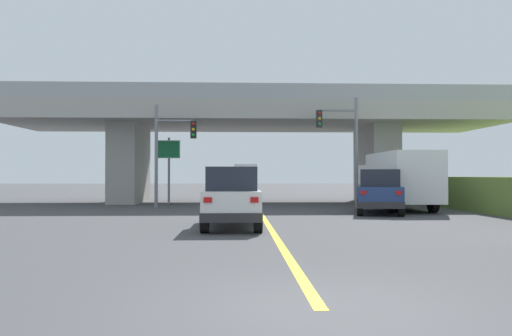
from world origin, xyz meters
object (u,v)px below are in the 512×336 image
object	(u,v)px
suv_lead	(232,197)
traffic_signal_nearside	(344,139)
semi_truck_distant	(245,178)
traffic_signal_farside	(169,145)
highway_sign	(169,156)
box_truck	(398,179)
suv_crossing	(379,191)

from	to	relation	value
suv_lead	traffic_signal_nearside	size ratio (longest dim) A/B	0.77
semi_truck_distant	traffic_signal_farside	bearing A→B (deg)	-100.06
traffic_signal_nearside	highway_sign	distance (m)	10.67
suv_lead	box_truck	xyz separation A→B (m)	(8.41, 8.37, 0.54)
suv_lead	box_truck	size ratio (longest dim) A/B	0.64
traffic_signal_farside	semi_truck_distant	xyz separation A→B (m)	(4.55, 25.62, -1.89)
traffic_signal_nearside	semi_truck_distant	bearing A→B (deg)	101.22
suv_crossing	suv_lead	bearing A→B (deg)	-124.68
traffic_signal_farside	traffic_signal_nearside	bearing A→B (deg)	0.43
semi_truck_distant	traffic_signal_nearside	bearing A→B (deg)	-78.78
box_truck	suv_crossing	bearing A→B (deg)	-124.23
traffic_signal_farside	highway_sign	world-z (taller)	traffic_signal_farside
box_truck	semi_truck_distant	world-z (taller)	semi_truck_distant
suv_lead	traffic_signal_farside	bearing A→B (deg)	108.83
suv_crossing	box_truck	size ratio (longest dim) A/B	0.67
suv_crossing	semi_truck_distant	bearing A→B (deg)	114.84
suv_crossing	traffic_signal_farside	world-z (taller)	traffic_signal_farside
box_truck	highway_sign	distance (m)	13.62
suv_lead	suv_crossing	distance (m)	8.93
suv_lead	suv_crossing	world-z (taller)	same
suv_lead	traffic_signal_nearside	distance (m)	12.39
box_truck	semi_truck_distant	distance (m)	28.59
box_truck	highway_sign	bearing A→B (deg)	156.59
suv_crossing	highway_sign	xyz separation A→B (m)	(-10.75, 7.87, 1.93)
semi_truck_distant	highway_sign	bearing A→B (deg)	-102.78
box_truck	traffic_signal_farside	xyz separation A→B (m)	(-11.94, 2.00, 1.89)
suv_crossing	box_truck	world-z (taller)	box_truck
traffic_signal_nearside	highway_sign	size ratio (longest dim) A/B	1.49
traffic_signal_farside	semi_truck_distant	size ratio (longest dim) A/B	0.87
suv_lead	traffic_signal_nearside	xyz separation A→B (m)	(6.08, 10.44, 2.78)
highway_sign	semi_truck_distant	size ratio (longest dim) A/B	0.63
suv_crossing	traffic_signal_farside	xyz separation A→B (m)	(-10.25, 4.48, 2.42)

